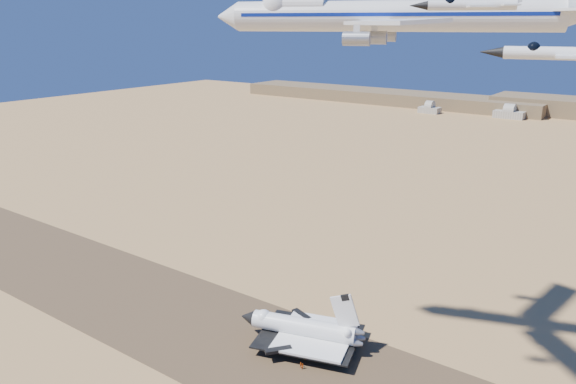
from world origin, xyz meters
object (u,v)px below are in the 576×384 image
Objects in this scene: crew_b at (303,366)px; chase_jet_a at (469,5)px; crew_c at (305,357)px; chase_jet_d at (514,19)px; chase_jet_b at (560,53)px; shuttle at (303,329)px; crew_a at (301,365)px; carrier_747 at (379,16)px.

chase_jet_a is at bearing -134.95° from crew_b.
chase_jet_d is at bearing -83.14° from crew_c.
crew_c is 0.11× the size of chase_jet_b.
chase_jet_b is (71.80, -56.13, 85.35)m from shuttle.
crew_c is at bearing -148.71° from chase_jet_d.
chase_jet_b is at bearing -54.74° from shuttle.
crew_b is 0.11× the size of chase_jet_b.
chase_jet_d reaches higher than crew_a.
shuttle is 12.95m from crew_a.
carrier_747 is 5.83× the size of chase_jet_b.
chase_jet_a is at bearing 135.91° from chase_jet_b.
carrier_747 is 6.59× the size of chase_jet_a.
crew_b is 114.00m from chase_jet_a.
shuttle reaches higher than crew_c.
crew_a reaches higher than crew_c.
crew_a is 0.12× the size of chase_jet_b.
chase_jet_b reaches higher than crew_b.
chase_jet_b reaches higher than crew_c.
carrier_747 is 50.67× the size of crew_a.
chase_jet_d is (31.00, 60.16, 93.86)m from crew_b.
carrier_747 is 95.93m from crew_b.
carrier_747 reaches higher than crew_a.
crew_b is at bearing -159.63° from carrier_747.
crew_b is at bearing 133.26° from chase_jet_b.
chase_jet_d reaches higher than chase_jet_b.
chase_jet_b is at bearing -112.64° from crew_a.
shuttle is at bearing 161.89° from carrier_747.
chase_jet_b is at bearing -67.70° from carrier_747.
crew_c is (-1.20, 3.71, -0.02)m from crew_a.
crew_a is (6.56, -10.33, -4.21)m from shuttle.
crew_b is at bearing 154.50° from crew_c.
carrier_747 reaches higher than chase_jet_d.
carrier_747 is at bearing 120.60° from chase_jet_b.
shuttle is 22.87× the size of crew_c.
chase_jet_b is (65.24, -45.80, 89.56)m from crew_a.
crew_b is at bearing -71.74° from shuttle.
shuttle is at bearing 44.85° from crew_a.
chase_jet_a is (51.06, -37.03, 94.96)m from crew_b.
chase_jet_d is (38.39, 49.60, 89.63)m from shuttle.
chase_jet_a is at bearing -113.25° from crew_a.
shuttle is at bearing -156.02° from chase_jet_d.
crew_a is 1.03× the size of crew_b.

